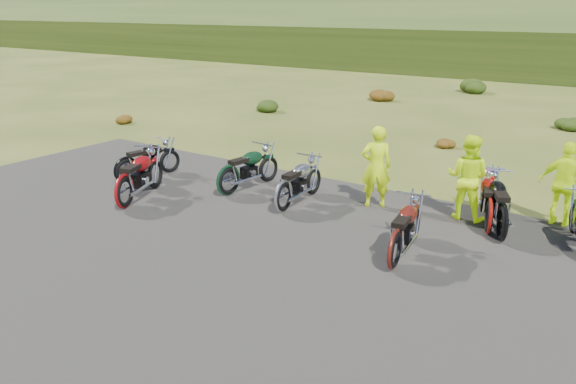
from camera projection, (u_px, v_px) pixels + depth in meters
The scene contains 18 objects.
ground at pixel (297, 243), 10.83m from camera, with size 300.00×300.00×0.00m, color #3C4B19.
gravel_pad at pixel (230, 283), 9.26m from camera, with size 20.00×12.00×0.04m, color black.
shrub_0 at pixel (126, 118), 21.90m from camera, with size 0.77×0.77×0.45m, color #662C0C.
shrub_1 at pixel (266, 104), 24.47m from camera, with size 1.03×1.03×0.61m, color #1F360D.
shrub_2 at pixel (380, 93), 27.04m from camera, with size 1.30×1.30×0.77m, color #662C0C.
shrub_3 at pixel (474, 84), 29.61m from camera, with size 1.56×1.56×0.92m, color #1F360D.
shrub_4 at pixel (443, 140), 18.18m from camera, with size 0.77×0.77×0.45m, color #662C0C.
shrub_5 at pixel (570, 122), 20.74m from camera, with size 1.03×1.03×0.61m, color #1F360D.
motorcycle_0 at pixel (127, 184), 14.43m from camera, with size 1.98×0.66×1.04m, color black, non-canonical shape.
motorcycle_1 at pixel (126, 209), 12.66m from camera, with size 2.23×0.74×1.17m, color maroon, non-canonical shape.
motorcycle_2 at pixel (229, 196), 13.53m from camera, with size 2.10×0.70×1.10m, color black, non-canonical shape.
motorcycle_3 at pixel (284, 213), 12.42m from camera, with size 2.06×0.69×1.08m, color #9C9CA0, non-canonical shape.
motorcycle_4 at pixel (393, 270), 9.74m from camera, with size 2.03×0.68×1.06m, color #51140D, non-canonical shape.
motorcycle_5 at pixel (500, 242), 10.89m from camera, with size 2.15×0.72×1.12m, color black, non-canonical shape.
motorcycle_6 at pixel (487, 234), 11.25m from camera, with size 2.06×0.69×1.08m, color maroon, non-canonical shape.
person_middle at pixel (376, 168), 12.51m from camera, with size 0.68×0.44×1.86m, color #BEE50C.
person_right_a at pixel (467, 179), 11.79m from camera, with size 0.89×0.69×1.83m, color #BEE50C.
person_right_b at pixel (565, 185), 11.45m from camera, with size 1.03×0.43×1.76m, color #BEE50C.
Camera 1 is at (5.50, -8.32, 4.34)m, focal length 35.00 mm.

